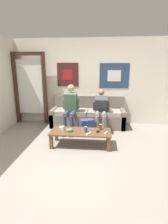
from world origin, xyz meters
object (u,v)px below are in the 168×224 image
Objects in this scene: drink_can_blue at (86,129)px; game_controller_near_right at (88,134)px; person_seated_teen at (101,109)px; backpack at (87,128)px; ceramic_bowl at (69,130)px; pillar_candle at (63,128)px; game_controller_far_center at (61,127)px; person_seated_adult at (70,106)px; couch at (88,116)px; cell_phone at (98,132)px; game_controller_near_left at (106,133)px; coffee_table at (81,133)px; drink_can_red at (101,127)px.

drink_can_blue is 0.89× the size of game_controller_near_right.
person_seated_teen is 2.64× the size of backpack.
pillar_candle reaches higher than ceramic_bowl.
ceramic_bowl is 1.23× the size of game_controller_far_center.
drink_can_blue is (0.36, 0.00, 0.03)m from ceramic_bowl.
ceramic_bowl is at bearing -179.51° from drink_can_blue.
game_controller_near_right is (0.59, -1.16, -0.32)m from person_seated_adult.
cell_phone is (0.34, -1.39, 0.05)m from couch.
game_controller_near_left is 0.99× the size of cell_phone.
drink_can_blue is at bearing -21.30° from coffee_table.
coffee_table is (-0.05, -1.39, -0.00)m from couch.
couch is 0.72m from person_seated_adult.
person_seated_teen is at bearing 87.36° from cell_phone.
person_seated_adult is 11.67× the size of pillar_candle.
couch is 19.95× the size of pillar_candle.
person_seated_teen is (0.84, 0.06, -0.06)m from person_seated_adult.
couch reaches higher than pillar_candle.
pillar_candle is 0.53m from drink_can_blue.
drink_can_red is (0.84, 0.13, 0.01)m from pillar_candle.
person_seated_teen is (0.44, 1.04, 0.33)m from coffee_table.
person_seated_teen is 1.31m from ceramic_bowl.
person_seated_adult reaches higher than cell_phone.
couch is 14.44× the size of cell_phone.
cell_phone is at bearing 4.37° from ceramic_bowl.
drink_can_blue is at bearing 0.49° from ceramic_bowl.
person_seated_adult is at bearing 112.10° from coffee_table.
backpack is (-0.34, -0.42, -0.41)m from person_seated_teen.
backpack is 2.84× the size of cell_phone.
pillar_candle is at bearing -171.35° from drink_can_red.
ceramic_bowl is 1.09× the size of game_controller_near_left.
drink_can_red is at bearing -1.49° from game_controller_far_center.
drink_can_red is at bearing 32.17° from drink_can_blue.
couch is at bearing 137.88° from person_seated_teen.
couch reaches higher than drink_can_red.
person_seated_adult is at bearing 89.86° from pillar_candle.
drink_can_red reaches higher than ceramic_bowl.
pillar_candle is at bearing 173.62° from game_controller_near_left.
drink_can_red is at bearing -72.62° from couch.
drink_can_blue reaches higher than game_controller_near_left.
coffee_table is 0.64m from backpack.
person_seated_teen is 9.01× the size of drink_can_red.
game_controller_far_center is at bearing -136.80° from person_seated_teen.
couch is 14.62× the size of game_controller_near_left.
game_controller_near_left is 0.19m from cell_phone.
drink_can_blue and drink_can_red have the same top height.
person_seated_adult is at bearing 143.93° from backpack.
person_seated_adult is 10.14× the size of drink_can_blue.
person_seated_adult is 1.47m from game_controller_near_left.
game_controller_near_right is (0.07, -0.12, -0.05)m from drink_can_blue.
game_controller_far_center is at bearing 166.02° from game_controller_near_left.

